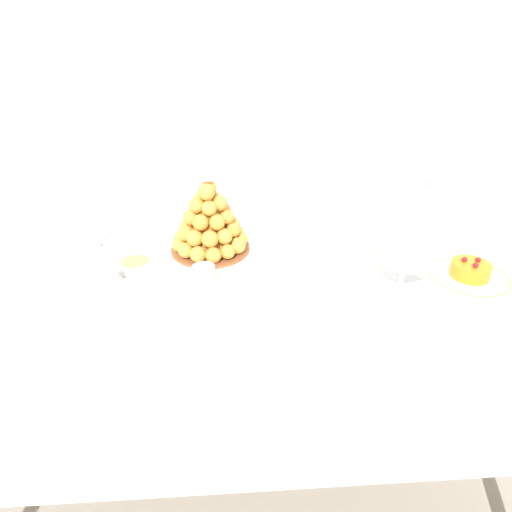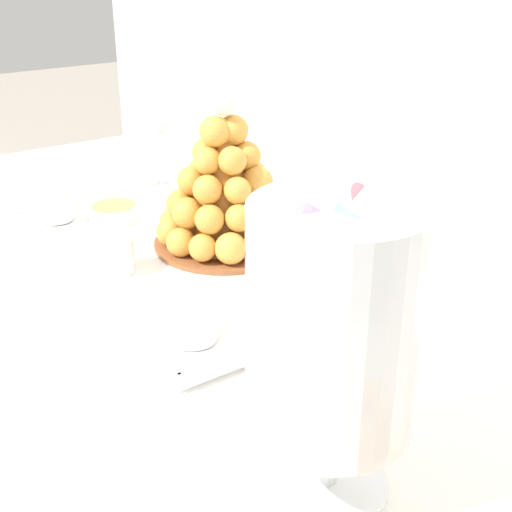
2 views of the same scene
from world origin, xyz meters
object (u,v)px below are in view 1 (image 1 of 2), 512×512
(serving_tray, at_px, (204,262))
(dessert_cup_left, at_px, (106,278))
(dessert_cup_mid_left, at_px, (204,276))
(wine_glass, at_px, (97,210))
(dessert_cup_centre, at_px, (294,273))
(creme_brulee_ramekin, at_px, (135,265))
(macaron_goblet, at_px, (412,225))
(croquembouche, at_px, (209,222))
(fruit_tart_plate, at_px, (469,273))

(serving_tray, distance_m, dessert_cup_left, 0.27)
(serving_tray, relative_size, dessert_cup_mid_left, 10.87)
(dessert_cup_left, height_order, wine_glass, wine_glass)
(dessert_cup_centre, relative_size, creme_brulee_ramekin, 0.69)
(dessert_cup_mid_left, xyz_separation_m, macaron_goblet, (0.51, -0.02, 0.14))
(croquembouche, xyz_separation_m, wine_glass, (-0.32, 0.05, 0.02))
(serving_tray, height_order, fruit_tart_plate, fruit_tart_plate)
(dessert_cup_centre, relative_size, macaron_goblet, 0.20)
(dessert_cup_mid_left, height_order, dessert_cup_centre, same)
(creme_brulee_ramekin, height_order, wine_glass, wine_glass)
(fruit_tart_plate, relative_size, wine_glass, 1.30)
(fruit_tart_plate, bearing_deg, wine_glass, 166.48)
(creme_brulee_ramekin, bearing_deg, wine_glass, 128.52)
(dessert_cup_mid_left, bearing_deg, dessert_cup_left, -179.89)
(dessert_cup_centre, bearing_deg, dessert_cup_left, 179.93)
(serving_tray, height_order, dessert_cup_left, dessert_cup_left)
(creme_brulee_ramekin, height_order, fruit_tart_plate, fruit_tart_plate)
(creme_brulee_ramekin, xyz_separation_m, macaron_goblet, (0.69, -0.10, 0.15))
(dessert_cup_mid_left, bearing_deg, fruit_tart_plate, -0.39)
(dessert_cup_centre, height_order, wine_glass, wine_glass)
(serving_tray, xyz_separation_m, croquembouche, (0.02, 0.07, 0.09))
(macaron_goblet, distance_m, wine_glass, 0.86)
(dessert_cup_mid_left, distance_m, creme_brulee_ramekin, 0.20)
(croquembouche, bearing_deg, creme_brulee_ramekin, -152.67)
(serving_tray, xyz_separation_m, creme_brulee_ramekin, (-0.18, -0.04, 0.02))
(creme_brulee_ramekin, height_order, macaron_goblet, macaron_goblet)
(creme_brulee_ramekin, relative_size, wine_glass, 0.53)
(dessert_cup_centre, xyz_separation_m, wine_glass, (-0.54, 0.24, 0.09))
(croquembouche, height_order, macaron_goblet, macaron_goblet)
(wine_glass, bearing_deg, macaron_goblet, -17.59)
(dessert_cup_mid_left, relative_size, dessert_cup_centre, 1.00)
(creme_brulee_ramekin, xyz_separation_m, wine_glass, (-0.12, 0.15, 0.10))
(fruit_tart_plate, bearing_deg, dessert_cup_left, 179.74)
(macaron_goblet, height_order, wine_glass, macaron_goblet)
(dessert_cup_left, bearing_deg, serving_tray, 26.28)
(dessert_cup_left, bearing_deg, creme_brulee_ramekin, 55.50)
(dessert_cup_left, xyz_separation_m, dessert_cup_mid_left, (0.24, 0.00, -0.00))
(serving_tray, bearing_deg, macaron_goblet, -15.24)
(serving_tray, height_order, creme_brulee_ramekin, creme_brulee_ramekin)
(croquembouche, xyz_separation_m, dessert_cup_centre, (0.22, -0.18, -0.07))
(wine_glass, bearing_deg, dessert_cup_left, -74.41)
(serving_tray, height_order, dessert_cup_mid_left, dessert_cup_mid_left)
(croquembouche, height_order, dessert_cup_mid_left, croquembouche)
(macaron_goblet, relative_size, wine_glass, 1.81)
(dessert_cup_mid_left, bearing_deg, creme_brulee_ramekin, 156.22)
(dessert_cup_mid_left, distance_m, fruit_tart_plate, 0.69)
(dessert_cup_mid_left, relative_size, creme_brulee_ramekin, 0.69)
(dessert_cup_centre, xyz_separation_m, creme_brulee_ramekin, (-0.41, 0.08, -0.01))
(croquembouche, distance_m, wine_glass, 0.32)
(dessert_cup_mid_left, height_order, creme_brulee_ramekin, dessert_cup_mid_left)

